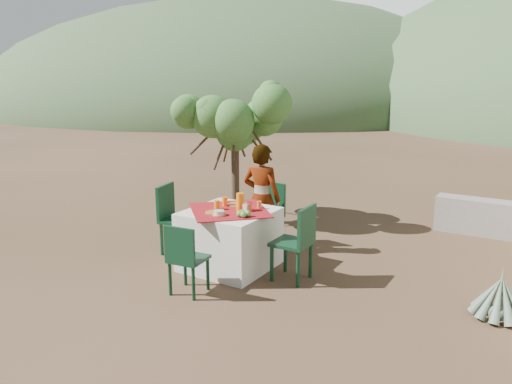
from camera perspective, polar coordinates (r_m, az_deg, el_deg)
ground at (r=6.57m, az=-7.19°, el=-8.45°), size 160.00×160.00×0.00m
table at (r=6.40m, az=-3.03°, el=-5.34°), size 1.30×1.30×0.76m
chair_far at (r=7.14m, az=1.38°, el=-2.25°), size 0.48×0.48×0.92m
chair_near at (r=5.62m, az=-8.12°, el=-7.32°), size 0.42×0.42×0.82m
chair_left at (r=6.98m, az=-9.42°, el=-2.64°), size 0.52×0.52×0.95m
chair_right at (r=5.95m, az=4.80°, el=-5.44°), size 0.43×0.43×0.93m
person at (r=6.86m, az=0.66°, el=-0.76°), size 0.57×0.40×1.52m
shrub_tree at (r=8.09m, az=-1.82°, el=7.45°), size 1.73×1.69×2.03m
agave at (r=5.75m, az=26.10°, el=-10.81°), size 0.58×0.58×0.62m
hill_near_left at (r=41.12m, az=-0.82°, el=9.85°), size 40.00×40.00×16.00m
hill_far_center at (r=57.34m, az=23.81°, el=9.71°), size 60.00×60.00×24.00m
plate_far at (r=6.51m, az=-2.05°, el=-1.44°), size 0.26×0.26×0.01m
plate_near at (r=6.16m, az=-4.91°, el=-2.35°), size 0.20×0.20×0.01m
glass_far at (r=6.47m, az=-3.58°, el=-1.09°), size 0.07×0.07×0.12m
glass_near at (r=6.30m, az=-4.50°, el=-1.49°), size 0.07×0.07×0.12m
juice_pitcher at (r=6.23m, az=-1.82°, el=-1.13°), size 0.10×0.10×0.22m
bowl_plate at (r=6.05m, az=-4.24°, el=-2.62°), size 0.18×0.18×0.01m
white_bowl at (r=6.04m, az=-4.24°, el=-2.35°), size 0.13×0.13×0.05m
jar_left at (r=6.22m, az=-0.72°, el=-1.72°), size 0.06×0.06×0.10m
jar_right at (r=6.35m, az=0.36°, el=-1.45°), size 0.06×0.06×0.09m
napkin_holder at (r=6.20m, az=-1.25°, el=-1.79°), size 0.08×0.05×0.10m
fruit_cluster at (r=5.97m, az=-1.48°, el=-2.49°), size 0.15×0.14×0.08m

